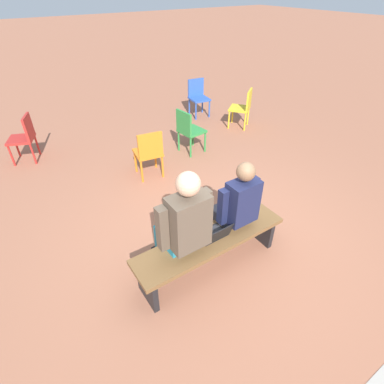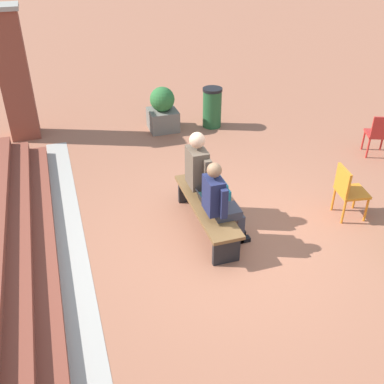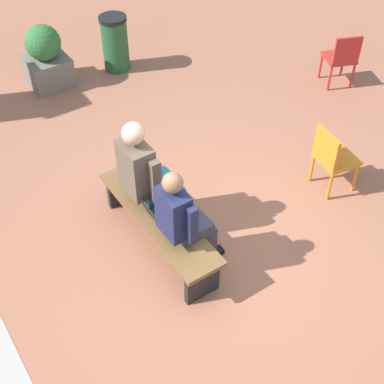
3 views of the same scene
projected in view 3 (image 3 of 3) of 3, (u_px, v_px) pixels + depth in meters
ground_plane at (203, 255)px, 5.67m from camera, size 60.00×60.00×0.00m
bench at (158, 221)px, 5.54m from camera, size 1.80×0.44×0.45m
person_student at (183, 217)px, 5.11m from camera, size 0.51×0.65×1.29m
person_adult at (147, 173)px, 5.49m from camera, size 0.59×0.74×1.42m
laptop at (159, 214)px, 5.41m from camera, size 0.32×0.29×0.21m
plastic_chair_foreground at (342, 57)px, 7.78m from camera, size 0.55×0.55×0.84m
plastic_chair_mid_courtyard at (332, 156)px, 6.12m from camera, size 0.48×0.48×0.84m
planter at (46, 58)px, 7.84m from camera, size 0.60×0.60×0.94m
litter_bin at (115, 43)px, 8.18m from camera, size 0.42×0.42×0.86m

